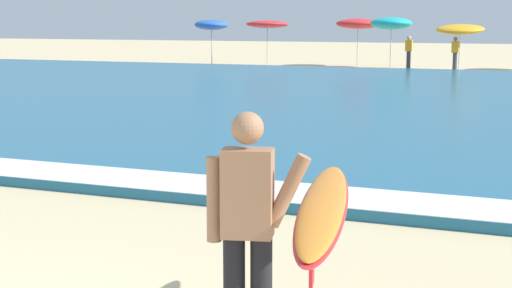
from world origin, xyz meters
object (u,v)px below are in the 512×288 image
at_px(surfer_with_board, 287,215).
at_px(beach_umbrella_1, 267,24).
at_px(beachgoer_near_row_mid, 409,51).
at_px(beachgoer_near_row_left, 455,53).
at_px(beach_umbrella_4, 460,29).
at_px(beach_umbrella_2, 358,24).
at_px(beach_umbrella_3, 391,23).
at_px(beach_umbrella_0, 212,25).

relative_size(surfer_with_board, beach_umbrella_1, 1.25).
bearing_deg(beachgoer_near_row_mid, beachgoer_near_row_left, -22.00).
height_order(beach_umbrella_4, beachgoer_near_row_left, beach_umbrella_4).
bearing_deg(surfer_with_board, beach_umbrella_4, 97.13).
distance_m(beach_umbrella_2, beach_umbrella_3, 2.09).
relative_size(beach_umbrella_0, beach_umbrella_3, 0.95).
bearing_deg(beachgoer_near_row_mid, beach_umbrella_0, -176.05).
bearing_deg(beach_umbrella_2, beach_umbrella_3, -23.62).
xyz_separation_m(beach_umbrella_4, beachgoer_near_row_mid, (-2.48, 0.45, -1.06)).
bearing_deg(surfer_with_board, beach_umbrella_1, 112.42).
relative_size(beach_umbrella_0, beach_umbrella_4, 1.05).
height_order(surfer_with_board, beach_umbrella_3, beach_umbrella_3).
distance_m(beach_umbrella_0, beachgoer_near_row_left, 12.67).
xyz_separation_m(beach_umbrella_3, beach_umbrella_4, (3.44, -0.75, -0.27)).
distance_m(beach_umbrella_0, beach_umbrella_4, 12.72).
xyz_separation_m(surfer_with_board, beach_umbrella_2, (-9.57, 35.26, 1.11)).
bearing_deg(beach_umbrella_2, surfer_with_board, -74.81).
bearing_deg(beach_umbrella_2, beach_umbrella_0, -165.87).
height_order(beach_umbrella_1, beach_umbrella_2, beach_umbrella_2).
bearing_deg(beachgoer_near_row_left, beach_umbrella_0, 178.87).
bearing_deg(surfer_with_board, beachgoer_near_row_mid, 101.09).
height_order(beach_umbrella_1, beach_umbrella_3, beach_umbrella_3).
distance_m(beach_umbrella_1, beachgoer_near_row_mid, 7.25).
height_order(surfer_with_board, beachgoer_near_row_mid, surfer_with_board).
relative_size(beach_umbrella_1, beach_umbrella_2, 0.97).
height_order(beach_umbrella_0, beach_umbrella_3, beach_umbrella_3).
relative_size(surfer_with_board, beach_umbrella_3, 1.17).
xyz_separation_m(beach_umbrella_0, beachgoer_near_row_left, (12.61, -0.25, -1.23)).
bearing_deg(beach_umbrella_2, beachgoer_near_row_mid, -21.66).
distance_m(beach_umbrella_2, beach_umbrella_4, 5.60).
height_order(beach_umbrella_2, beachgoer_near_row_mid, beach_umbrella_2).
distance_m(surfer_with_board, beach_umbrella_4, 33.94).
bearing_deg(beach_umbrella_0, beachgoer_near_row_mid, 3.95).
bearing_deg(beachgoer_near_row_mid, beach_umbrella_4, -10.21).
bearing_deg(beachgoer_near_row_left, beach_umbrella_1, 178.24).
height_order(surfer_with_board, beachgoer_near_row_left, surfer_with_board).
relative_size(beach_umbrella_3, beachgoer_near_row_left, 1.58).
distance_m(beach_umbrella_2, beachgoer_near_row_mid, 3.37).
bearing_deg(beach_umbrella_2, beachgoer_near_row_left, -21.81).
bearing_deg(surfer_with_board, beach_umbrella_2, 105.19).
distance_m(beach_umbrella_2, beachgoer_near_row_left, 5.80).
bearing_deg(beach_umbrella_0, beach_umbrella_4, 1.17).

